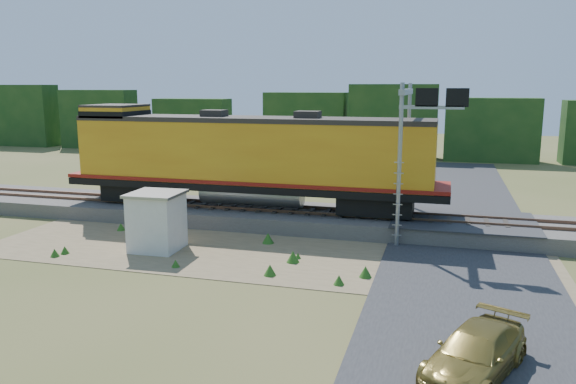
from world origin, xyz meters
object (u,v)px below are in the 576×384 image
(car, at_px, (475,353))
(locomotive, at_px, (246,157))
(signal_gantry, at_px, (413,123))
(shed, at_px, (157,221))

(car, bearing_deg, locomotive, 152.17)
(locomotive, relative_size, signal_gantry, 2.78)
(shed, height_order, car, shed)
(signal_gantry, height_order, car, signal_gantry)
(locomotive, xyz_separation_m, shed, (-2.08, -6.33, -2.28))
(car, bearing_deg, signal_gantry, 124.25)
(locomotive, relative_size, car, 4.97)
(locomotive, distance_m, car, 18.73)
(shed, bearing_deg, signal_gantry, 25.39)
(locomotive, height_order, signal_gantry, signal_gantry)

